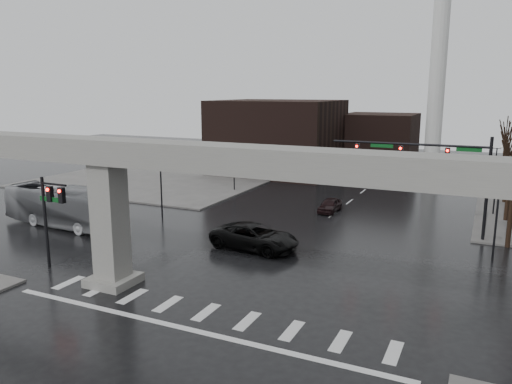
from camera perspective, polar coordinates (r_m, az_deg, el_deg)
ground at (r=27.68m, az=-4.64°, el=-12.74°), size 160.00×160.00×0.00m
sidewalk_nw at (r=70.47m, az=-8.51°, el=2.23°), size 28.00×36.00×0.15m
elevated_guideway at (r=25.03m, az=-2.38°, el=1.21°), size 48.00×2.60×8.70m
building_far_left at (r=69.47m, az=2.49°, el=6.31°), size 16.00×14.00×10.00m
building_far_mid at (r=75.63m, az=13.92°, el=5.65°), size 10.00×10.00×8.00m
smokestack at (r=68.18m, az=20.04°, el=12.56°), size 3.60×3.60×30.00m
signal_mast_arm at (r=41.17m, az=19.84°, el=3.14°), size 12.12×0.43×8.00m
signal_left_pole at (r=34.24m, az=-22.43°, el=-1.64°), size 2.30×0.30×6.00m
lamp_right_0 at (r=36.70m, az=25.84°, el=-2.04°), size 1.22×0.32×5.11m
lamp_right_1 at (r=50.46m, az=25.78°, el=1.41°), size 1.22×0.32×5.11m
lamp_right_2 at (r=64.32m, az=25.74°, el=3.37°), size 1.22×0.32×5.11m
lamp_left_0 at (r=45.06m, az=-10.81°, el=1.27°), size 1.22×0.32×5.11m
lamp_left_1 at (r=56.83m, az=-2.53°, el=3.58°), size 1.22×0.32×5.11m
lamp_left_2 at (r=69.43m, az=2.86°, el=5.03°), size 1.22×0.32×5.11m
tree_right_0 at (r=40.80m, az=27.18°, el=-1.88°), size 1.09×1.58×7.50m
tree_right_1 at (r=48.64m, az=26.93°, el=0.21°), size 1.09×1.61×7.67m
tree_right_2 at (r=56.51m, az=26.75°, el=1.72°), size 1.10×1.63×7.85m
tree_right_3 at (r=64.42m, az=26.62°, el=2.86°), size 1.11×1.66×8.02m
tree_right_4 at (r=72.35m, az=26.51°, el=3.75°), size 1.12×1.69×8.19m
pickup_truck at (r=36.40m, az=-0.16°, el=-5.12°), size 6.88×3.70×1.83m
city_bus at (r=45.19m, az=-21.11°, el=-1.57°), size 12.48×4.00×3.42m
far_car at (r=47.87m, az=8.45°, el=-1.49°), size 1.63×3.87×1.31m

